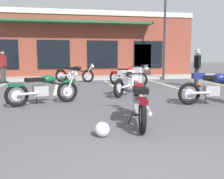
{
  "coord_description": "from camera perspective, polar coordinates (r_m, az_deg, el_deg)",
  "views": [
    {
      "loc": [
        -0.95,
        -2.23,
        1.39
      ],
      "look_at": [
        0.23,
        3.88,
        0.55
      ],
      "focal_mm": 40.64,
      "sensor_mm": 36.0,
      "label": 1
    }
  ],
  "objects": [
    {
      "name": "ground_plane",
      "position": [
        6.54,
        -2.3,
        -4.58
      ],
      "size": [
        80.0,
        80.0,
        0.0
      ],
      "primitive_type": "plane",
      "color": "#515154"
    },
    {
      "name": "sidewalk_kerb",
      "position": [
        15.05,
        -7.23,
        2.59
      ],
      "size": [
        22.0,
        1.8,
        0.14
      ],
      "primitive_type": "cube",
      "color": "#A8A59E",
      "rests_on": "ground_plane"
    },
    {
      "name": "brick_storefront_building",
      "position": [
        18.76,
        -8.09,
        9.67
      ],
      "size": [
        14.84,
        6.87,
        4.12
      ],
      "color": "brown",
      "rests_on": "ground_plane"
    },
    {
      "name": "painted_stall_lines",
      "position": [
        11.49,
        -6.06,
        0.71
      ],
      "size": [
        12.81,
        4.8,
        0.01
      ],
      "color": "silver",
      "rests_on": "ground_plane"
    },
    {
      "name": "motorcycle_foreground_classic",
      "position": [
        5.24,
        6.15,
        -2.55
      ],
      "size": [
        0.8,
        2.08,
        0.98
      ],
      "color": "black",
      "rests_on": "ground_plane"
    },
    {
      "name": "motorcycle_black_cruiser",
      "position": [
        13.41,
        -8.38,
        3.64
      ],
      "size": [
        2.04,
        0.97,
        0.98
      ],
      "color": "black",
      "rests_on": "ground_plane"
    },
    {
      "name": "motorcycle_silver_naked",
      "position": [
        7.44,
        -15.05,
        0.27
      ],
      "size": [
        2.03,
        1.03,
        0.98
      ],
      "color": "black",
      "rests_on": "ground_plane"
    },
    {
      "name": "motorcycle_blue_standard",
      "position": [
        9.02,
        4.04,
        2.19
      ],
      "size": [
        1.56,
        1.74,
        0.98
      ],
      "color": "black",
      "rests_on": "ground_plane"
    },
    {
      "name": "motorcycle_green_cafe_racer",
      "position": [
        11.78,
        3.64,
        3.16
      ],
      "size": [
        1.61,
        1.69,
        0.98
      ],
      "color": "black",
      "rests_on": "ground_plane"
    },
    {
      "name": "motorcycle_cream_vintage",
      "position": [
        7.77,
        22.78,
        0.72
      ],
      "size": [
        2.11,
        0.69,
        0.98
      ],
      "color": "black",
      "rests_on": "ground_plane"
    },
    {
      "name": "person_in_black_shirt",
      "position": [
        13.86,
        -23.38,
        5.25
      ],
      "size": [
        0.36,
        0.6,
        1.68
      ],
      "color": "black",
      "rests_on": "ground_plane"
    },
    {
      "name": "person_in_shorts_foreground",
      "position": [
        11.85,
        18.62,
        5.17
      ],
      "size": [
        0.36,
        0.6,
        1.68
      ],
      "color": "black",
      "rests_on": "ground_plane"
    },
    {
      "name": "helmet_on_pavement",
      "position": [
        4.4,
        -2.22,
        -8.93
      ],
      "size": [
        0.26,
        0.26,
        0.26
      ],
      "color": "silver",
      "rests_on": "ground_plane"
    },
    {
      "name": "traffic_cone",
      "position": [
        12.86,
        18.59,
        2.24
      ],
      "size": [
        0.34,
        0.34,
        0.53
      ],
      "color": "orange",
      "rests_on": "ground_plane"
    },
    {
      "name": "parking_lot_lamp_post",
      "position": [
        15.03,
        11.99,
        15.01
      ],
      "size": [
        0.24,
        0.76,
        5.2
      ],
      "color": "#2D2D33",
      "rests_on": "ground_plane"
    }
  ]
}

